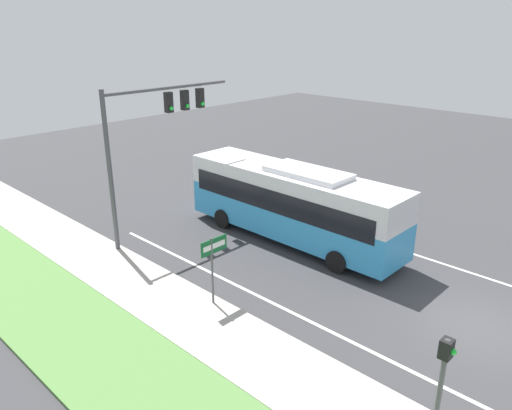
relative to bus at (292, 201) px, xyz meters
The scene contains 6 objects.
ground_plane 9.19m from the bus, 97.16° to the right, with size 80.00×80.00×0.00m, color #38383A.
lane_divider_near 10.27m from the bus, 117.90° to the right, with size 0.14×30.00×0.01m.
bus is the anchor object (origin of this frame).
signal_gantry 6.98m from the bus, 129.37° to the left, with size 6.70×0.41×7.00m.
pedestrian_signal 12.62m from the bus, 125.83° to the right, with size 0.28×0.34×3.35m.
street_sign 6.43m from the bus, 165.45° to the right, with size 1.16×0.08×2.63m.
Camera 1 is at (-15.29, -4.42, 9.56)m, focal length 35.00 mm.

